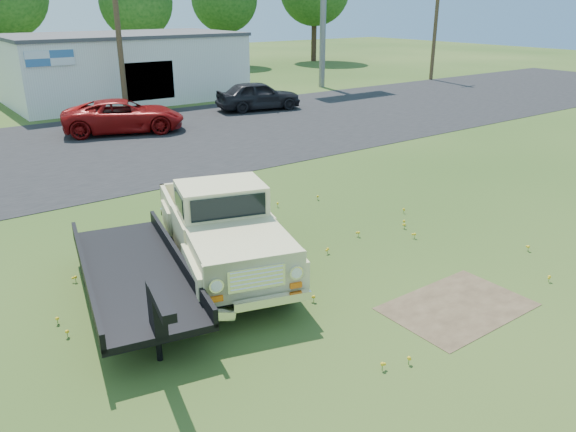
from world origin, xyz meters
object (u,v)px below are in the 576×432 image
object	(u,v)px
flatbed_trailer	(134,268)
vintage_pickup_truck	(222,227)
red_pickup	(124,116)
dark_sedan	(258,96)

from	to	relation	value
flatbed_trailer	vintage_pickup_truck	bearing A→B (deg)	19.85
flatbed_trailer	red_pickup	bearing A→B (deg)	81.68
red_pickup	flatbed_trailer	bearing A→B (deg)	179.19
flatbed_trailer	red_pickup	world-z (taller)	flatbed_trailer
dark_sedan	vintage_pickup_truck	bearing A→B (deg)	156.52
flatbed_trailer	red_pickup	distance (m)	17.35
vintage_pickup_truck	red_pickup	distance (m)	16.38
vintage_pickup_truck	dark_sedan	bearing A→B (deg)	70.68
flatbed_trailer	red_pickup	xyz separation A→B (m)	(5.99, 16.28, -0.01)
vintage_pickup_truck	red_pickup	xyz separation A→B (m)	(3.69, 15.96, -0.28)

